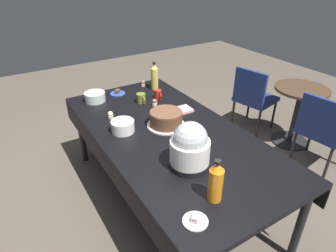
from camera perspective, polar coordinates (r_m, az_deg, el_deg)
ground at (r=2.84m, az=0.00°, el=-14.11°), size 9.00×9.00×0.00m
potluck_table at (r=2.41m, az=0.00°, el=-2.30°), size 2.20×1.10×0.75m
frosted_layer_cake at (r=2.43m, az=-0.39°, el=1.41°), size 0.33×0.33×0.14m
slow_cooker at (r=1.92m, az=4.36°, el=-4.17°), size 0.28×0.28×0.33m
glass_salad_bowl at (r=2.97m, az=-14.23°, el=5.61°), size 0.21×0.21×0.09m
ceramic_snack_bowl at (r=2.38m, az=-8.91°, el=-0.05°), size 0.19×0.19×0.10m
dessert_plate_white at (r=1.64m, az=5.42°, el=-18.05°), size 0.14×0.14×0.04m
dessert_plate_cobalt at (r=3.11m, az=-9.92°, el=6.46°), size 0.16×0.16×0.05m
dessert_plate_sage at (r=2.27m, az=5.31°, el=-2.67°), size 0.18×0.18×0.04m
cupcake_berry at (r=2.61m, az=-11.28°, el=2.13°), size 0.05×0.05×0.07m
cupcake_lemon at (r=3.27m, az=-4.95°, el=8.40°), size 0.05×0.05×0.07m
cupcake_cocoa at (r=2.80m, az=-2.69°, el=4.68°), size 0.05×0.05×0.07m
soda_bottle_ginger_ale at (r=3.14m, az=-2.68°, el=9.66°), size 0.08×0.08×0.30m
soda_bottle_orange_juice at (r=1.70m, az=9.41°, el=-10.82°), size 0.09×0.09×0.28m
coffee_mug_red at (r=2.94m, az=-2.00°, el=6.28°), size 0.11×0.07×0.09m
coffee_mug_olive at (r=2.86m, az=-5.32°, el=5.48°), size 0.13×0.09×0.09m
paper_napkin_stack at (r=2.71m, az=3.11°, el=3.27°), size 0.14×0.14×0.02m
maroon_chair_left at (r=3.81m, az=16.50°, el=5.75°), size 0.52×0.52×0.85m
maroon_chair_right at (r=3.34m, az=28.16°, el=-0.34°), size 0.49×0.49×0.85m
round_cafe_table at (r=3.71m, az=24.26°, el=3.72°), size 0.60×0.60×0.72m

